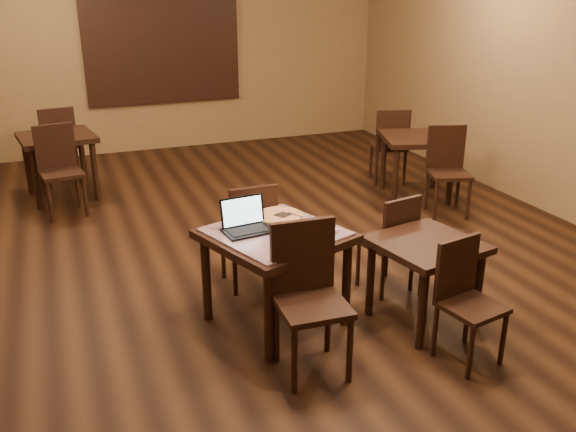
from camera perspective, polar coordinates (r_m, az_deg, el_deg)
name	(u,v)px	position (r m, az deg, el deg)	size (l,w,h in m)	color
ground	(223,289)	(5.34, -6.07, -6.79)	(10.00, 10.00, 0.00)	black
wall_back	(129,53)	(9.70, -14.64, 14.56)	(8.00, 0.02, 3.00)	olive
mural	(163,48)	(9.73, -11.63, 15.12)	(2.34, 0.05, 1.64)	#235183
tiled_table	(276,244)	(4.54, -1.17, -2.60)	(1.18, 1.18, 0.76)	black
chair_main_near	(308,289)	(4.06, 1.88, -6.82)	(0.47, 0.47, 1.03)	black
chair_main_far	(251,230)	(5.13, -3.53, -1.32)	(0.41, 0.41, 0.94)	black
laptop	(245,222)	(4.51, -4.03, -0.55)	(0.37, 0.30, 0.23)	black
plate	(312,234)	(4.42, 2.30, -1.73)	(0.28, 0.28, 0.02)	white
pizza_slice	(312,233)	(4.41, 2.31, -1.56)	(0.19, 0.19, 0.02)	beige
pizza_pan	(279,217)	(4.75, -0.82, -0.13)	(0.35, 0.35, 0.01)	silver
pizza_whole	(279,216)	(4.74, -0.82, 0.05)	(0.37, 0.37, 0.03)	beige
spatula	(283,215)	(4.73, -0.51, 0.09)	(0.11, 0.26, 0.01)	silver
napkin_roll	(333,228)	(4.52, 4.20, -1.11)	(0.04, 0.16, 0.04)	white
other_table_a	(417,147)	(7.52, 12.01, 6.37)	(1.03, 1.03, 0.77)	black
other_table_a_chair_near	(447,165)	(7.09, 14.68, 4.62)	(0.54, 0.54, 0.99)	black
other_table_a_chair_far	(390,142)	(8.00, 9.56, 6.84)	(0.54, 0.54, 0.99)	black
other_table_b	(58,146)	(7.87, -20.76, 6.19)	(0.95, 0.95, 0.78)	black
other_table_b_chair_near	(59,165)	(7.32, -20.64, 4.52)	(0.50, 0.50, 1.01)	black
other_table_b_chair_far	(58,141)	(8.46, -20.72, 6.60)	(0.50, 0.50, 1.01)	black
other_table_c	(426,255)	(4.71, 12.78, -3.60)	(0.84, 0.84, 0.67)	black
other_table_c_chair_near	(465,293)	(4.37, 16.20, -6.96)	(0.44, 0.44, 0.87)	black
other_table_c_chair_far	(393,239)	(5.13, 9.76, -2.10)	(0.44, 0.44, 0.87)	black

